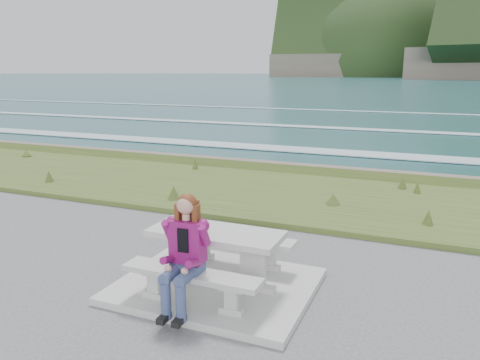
# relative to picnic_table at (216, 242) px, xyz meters

# --- Properties ---
(concrete_slab) EXTENTS (2.60, 2.10, 0.10)m
(concrete_slab) POSITION_rel_picnic_table_xyz_m (-0.00, 0.00, -0.63)
(concrete_slab) COLOR #AFB0AA
(concrete_slab) RESTS_ON ground
(picnic_table) EXTENTS (1.80, 0.75, 0.75)m
(picnic_table) POSITION_rel_picnic_table_xyz_m (0.00, 0.00, 0.00)
(picnic_table) COLOR #AFB0AA
(picnic_table) RESTS_ON concrete_slab
(bench_landward) EXTENTS (1.80, 0.35, 0.45)m
(bench_landward) POSITION_rel_picnic_table_xyz_m (0.00, -0.70, -0.23)
(bench_landward) COLOR #AFB0AA
(bench_landward) RESTS_ON concrete_slab
(bench_seaward) EXTENTS (1.80, 0.35, 0.45)m
(bench_seaward) POSITION_rel_picnic_table_xyz_m (0.00, 0.70, -0.23)
(bench_seaward) COLOR #AFB0AA
(bench_seaward) RESTS_ON concrete_slab
(grass_verge) EXTENTS (160.00, 4.50, 0.22)m
(grass_verge) POSITION_rel_picnic_table_xyz_m (-0.00, 5.00, -0.68)
(grass_verge) COLOR #324A1B
(grass_verge) RESTS_ON ground
(shore_drop) EXTENTS (160.00, 0.80, 2.20)m
(shore_drop) POSITION_rel_picnic_table_xyz_m (-0.00, 7.90, -0.68)
(shore_drop) COLOR brown
(shore_drop) RESTS_ON ground
(ocean) EXTENTS (1600.00, 1600.00, 0.09)m
(ocean) POSITION_rel_picnic_table_xyz_m (-0.00, 25.09, -2.42)
(ocean) COLOR #1D4D53
(ocean) RESTS_ON ground
(seated_woman) EXTENTS (0.42, 0.72, 1.42)m
(seated_woman) POSITION_rel_picnic_table_xyz_m (-0.04, -0.84, -0.06)
(seated_woman) COLOR navy
(seated_woman) RESTS_ON concrete_slab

